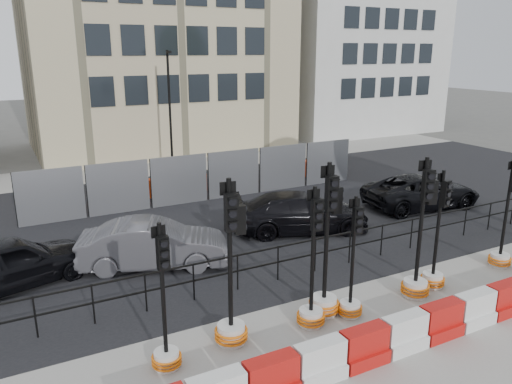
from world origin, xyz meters
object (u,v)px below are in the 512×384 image
car_a (11,263)px  traffic_signal_h (502,245)px  traffic_signal_d (326,280)px  traffic_signal_a (166,340)px  car_c (301,212)px

car_a → traffic_signal_h: bearing=-127.3°
traffic_signal_d → traffic_signal_h: traffic_signal_d is taller
traffic_signal_h → car_a: bearing=145.2°
traffic_signal_d → car_a: bearing=147.0°
traffic_signal_d → traffic_signal_a: bearing=-171.3°
traffic_signal_a → traffic_signal_h: traffic_signal_h is taller
traffic_signal_h → car_a: (-12.45, 5.10, 0.04)m
car_c → traffic_signal_a: bearing=147.8°
traffic_signal_a → car_c: (6.47, 5.27, 0.05)m
traffic_signal_a → car_a: (-2.47, 5.24, 0.07)m
traffic_signal_d → car_a: traffic_signal_d is taller
traffic_signal_a → car_a: traffic_signal_a is taller
traffic_signal_a → car_a: bearing=110.4°
traffic_signal_d → traffic_signal_h: size_ratio=1.16×
traffic_signal_h → car_c: size_ratio=0.63×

